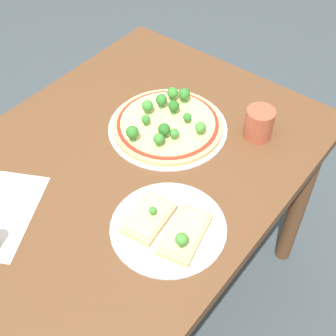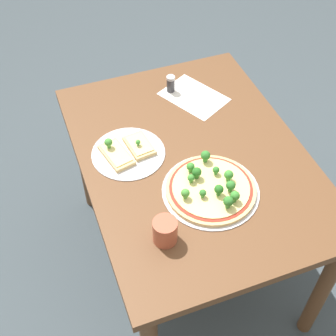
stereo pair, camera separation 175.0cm
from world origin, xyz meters
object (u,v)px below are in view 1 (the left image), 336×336
object	(u,v)px
dining_table	(126,187)
pizza_tray_whole	(167,124)
pizza_tray_slice	(168,227)
drinking_cup	(259,123)

from	to	relation	value
dining_table	pizza_tray_whole	size ratio (longest dim) A/B	3.27
dining_table	pizza_tray_whole	xyz separation A→B (m)	(0.18, -0.01, 0.12)
pizza_tray_whole	pizza_tray_slice	xyz separation A→B (m)	(-0.28, -0.22, -0.01)
pizza_tray_whole	dining_table	bearing A→B (deg)	177.34
dining_table	pizza_tray_whole	world-z (taller)	pizza_tray_whole
pizza_tray_slice	drinking_cup	size ratio (longest dim) A/B	3.10
pizza_tray_whole	drinking_cup	size ratio (longest dim) A/B	3.82
dining_table	pizza_tray_slice	xyz separation A→B (m)	(-0.10, -0.23, 0.11)
pizza_tray_whole	pizza_tray_slice	bearing A→B (deg)	-141.58
pizza_tray_whole	drinking_cup	bearing A→B (deg)	-58.84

